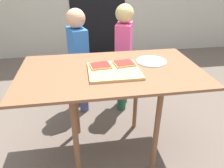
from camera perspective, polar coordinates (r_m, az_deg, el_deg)
The scene contains 8 objects.
ground_plane at distance 1.87m, azimuth -0.25°, elevation -17.16°, with size 16.00×16.00×0.00m, color #65574D.
dining_table at distance 1.48m, azimuth -0.30°, elevation 0.95°, with size 1.23×0.71×0.74m.
cutting_board at distance 1.41m, azimuth 0.55°, elevation 3.59°, with size 0.34×0.31×0.02m, color tan.
pizza_slice_far_right at distance 1.48m, azimuth 3.28°, elevation 5.54°, with size 0.15×0.14×0.01m.
pizza_slice_far_left at distance 1.45m, azimuth -3.13°, elevation 4.97°, with size 0.15×0.14×0.01m.
plate_white_right at distance 1.60m, azimuth 10.48°, elevation 6.01°, with size 0.22×0.22×0.01m, color white.
child_left at distance 2.11m, azimuth -8.97°, elevation 7.62°, with size 0.21×0.27×1.04m.
child_right at distance 2.11m, azimuth 3.13°, elevation 8.37°, with size 0.21×0.27×1.07m.
Camera 1 is at (-0.20, -1.30, 1.33)m, focal length 34.13 mm.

